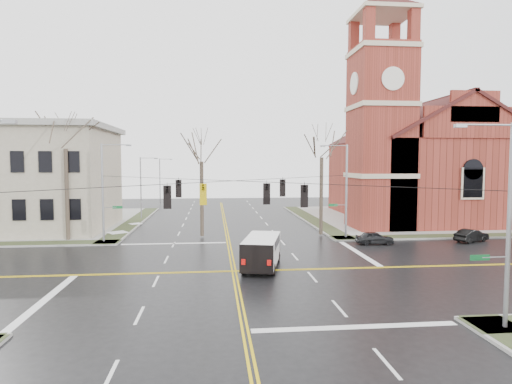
{
  "coord_description": "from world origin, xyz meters",
  "views": [
    {
      "loc": [
        -1.35,
        -28.83,
        7.46
      ],
      "look_at": [
        2.12,
        6.0,
        5.01
      ],
      "focal_mm": 30.0,
      "sensor_mm": 36.0,
      "label": 1
    }
  ],
  "objects": [
    {
      "name": "signal_pole_se",
      "position": [
        11.32,
        -11.5,
        4.95
      ],
      "size": [
        2.75,
        0.22,
        9.0
      ],
      "color": "gray",
      "rests_on": "ground"
    },
    {
      "name": "signal_pole_nw",
      "position": [
        -11.32,
        11.5,
        4.95
      ],
      "size": [
        2.75,
        0.22,
        9.0
      ],
      "color": "gray",
      "rests_on": "ground"
    },
    {
      "name": "streetlight_north_b",
      "position": [
        -10.65,
        48.0,
        4.47
      ],
      "size": [
        2.3,
        0.2,
        8.0
      ],
      "color": "gray",
      "rests_on": "ground"
    },
    {
      "name": "civic_building_a",
      "position": [
        -22.0,
        20.0,
        5.5
      ],
      "size": [
        18.0,
        14.0,
        11.0
      ],
      "primitive_type": "cube",
      "color": "gray",
      "rests_on": "ground"
    },
    {
      "name": "signal_pole_ne",
      "position": [
        11.32,
        11.5,
        4.95
      ],
      "size": [
        2.75,
        0.22,
        9.0
      ],
      "color": "gray",
      "rests_on": "ground"
    },
    {
      "name": "parked_car_a",
      "position": [
        13.21,
        8.36,
        0.58
      ],
      "size": [
        3.48,
        1.55,
        1.16
      ],
      "primitive_type": "imported",
      "rotation": [
        0.0,
        0.0,
        1.52
      ],
      "color": "black",
      "rests_on": "ground"
    },
    {
      "name": "span_wires",
      "position": [
        0.0,
        0.0,
        6.2
      ],
      "size": [
        23.02,
        23.02,
        0.03
      ],
      "color": "black",
      "rests_on": "ground"
    },
    {
      "name": "parked_car_b",
      "position": [
        22.69,
        8.62,
        0.6
      ],
      "size": [
        3.83,
        2.64,
        1.2
      ],
      "primitive_type": "imported",
      "rotation": [
        0.0,
        0.0,
        1.99
      ],
      "color": "black",
      "rests_on": "ground"
    },
    {
      "name": "tree_ne",
      "position": [
        9.45,
        13.25,
        8.45
      ],
      "size": [
        4.0,
        4.0,
        11.68
      ],
      "color": "#3D3327",
      "rests_on": "ground"
    },
    {
      "name": "traffic_signals",
      "position": [
        -0.0,
        -0.67,
        5.45
      ],
      "size": [
        8.21,
        8.26,
        1.3
      ],
      "color": "black",
      "rests_on": "ground"
    },
    {
      "name": "church",
      "position": [
        24.76,
        24.78,
        8.43
      ],
      "size": [
        24.28,
        27.48,
        27.5
      ],
      "color": "maroon",
      "rests_on": "ground"
    },
    {
      "name": "cargo_van",
      "position": [
        2.06,
        0.99,
        1.29
      ],
      "size": [
        3.5,
        6.08,
        2.18
      ],
      "rotation": [
        0.0,
        0.0,
        -0.24
      ],
      "color": "white",
      "rests_on": "ground"
    },
    {
      "name": "tree_nw_far",
      "position": [
        -15.06,
        12.71,
        9.28
      ],
      "size": [
        4.0,
        4.0,
        12.84
      ],
      "color": "#3D3327",
      "rests_on": "ground"
    },
    {
      "name": "ground",
      "position": [
        0.0,
        0.0,
        0.0
      ],
      "size": [
        120.0,
        120.0,
        0.0
      ],
      "primitive_type": "plane",
      "color": "black",
      "rests_on": "ground"
    },
    {
      "name": "road_markings",
      "position": [
        0.0,
        0.0,
        0.01
      ],
      "size": [
        100.0,
        100.0,
        0.01
      ],
      "color": "gold",
      "rests_on": "ground"
    },
    {
      "name": "streetlight_north_a",
      "position": [
        -10.65,
        28.0,
        4.47
      ],
      "size": [
        2.3,
        0.2,
        8.0
      ],
      "color": "gray",
      "rests_on": "ground"
    },
    {
      "name": "tree_nw_near",
      "position": [
        -2.52,
        13.52,
        8.01
      ],
      "size": [
        4.0,
        4.0,
        11.06
      ],
      "color": "#3D3327",
      "rests_on": "ground"
    },
    {
      "name": "sidewalks",
      "position": [
        0.0,
        0.0,
        0.08
      ],
      "size": [
        80.0,
        80.0,
        0.17
      ],
      "color": "gray",
      "rests_on": "ground"
    }
  ]
}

